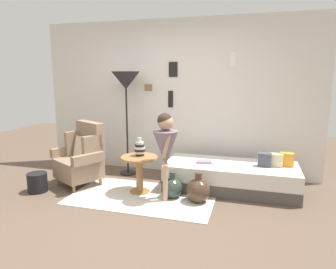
{
  "coord_description": "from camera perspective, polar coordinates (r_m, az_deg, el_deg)",
  "views": [
    {
      "loc": [
        1.33,
        -3.12,
        1.67
      ],
      "look_at": [
        0.15,
        0.95,
        0.85
      ],
      "focal_mm": 32.46,
      "sensor_mm": 36.0,
      "label": 1
    }
  ],
  "objects": [
    {
      "name": "ground_plane",
      "position": [
        3.78,
        -6.43,
        -15.35
      ],
      "size": [
        12.0,
        12.0,
        0.0
      ],
      "primitive_type": "plane",
      "color": "brown"
    },
    {
      "name": "gallery_wall",
      "position": [
        5.25,
        1.47,
        6.93
      ],
      "size": [
        4.8,
        0.12,
        2.6
      ],
      "color": "silver",
      "rests_on": "ground"
    },
    {
      "name": "rug",
      "position": [
        4.37,
        -4.79,
        -11.51
      ],
      "size": [
        2.0,
        1.13,
        0.01
      ],
      "primitive_type": "cube",
      "color": "silver",
      "rests_on": "ground"
    },
    {
      "name": "armchair",
      "position": [
        4.89,
        -15.82,
        -4.05
      ],
      "size": [
        0.9,
        0.82,
        0.97
      ],
      "color": "olive",
      "rests_on": "ground"
    },
    {
      "name": "daybed",
      "position": [
        4.63,
        11.66,
        -7.8
      ],
      "size": [
        1.9,
        0.8,
        0.4
      ],
      "color": "#4C4742",
      "rests_on": "ground"
    },
    {
      "name": "pillow_head",
      "position": [
        4.66,
        21.41,
        -4.4
      ],
      "size": [
        0.18,
        0.12,
        0.19
      ],
      "primitive_type": "cube",
      "rotation": [
        0.0,
        0.0,
        0.03
      ],
      "color": "orange",
      "rests_on": "daybed"
    },
    {
      "name": "pillow_mid",
      "position": [
        4.6,
        19.61,
        -4.54
      ],
      "size": [
        0.2,
        0.14,
        0.18
      ],
      "primitive_type": "cube",
      "rotation": [
        0.0,
        0.0,
        -0.12
      ],
      "color": "beige",
      "rests_on": "daybed"
    },
    {
      "name": "pillow_back",
      "position": [
        4.54,
        17.7,
        -4.53
      ],
      "size": [
        0.19,
        0.14,
        0.19
      ],
      "primitive_type": "cube",
      "rotation": [
        0.0,
        0.0,
        -0.12
      ],
      "color": "#474C56",
      "rests_on": "daybed"
    },
    {
      "name": "side_table",
      "position": [
        4.4,
        -5.4,
        -6.12
      ],
      "size": [
        0.53,
        0.53,
        0.54
      ],
      "color": "#9E7042",
      "rests_on": "ground"
    },
    {
      "name": "vase_striped",
      "position": [
        4.38,
        -5.32,
        -2.6
      ],
      "size": [
        0.16,
        0.16,
        0.26
      ],
      "color": "black",
      "rests_on": "side_table"
    },
    {
      "name": "floor_lamp",
      "position": [
        5.11,
        -7.92,
        9.41
      ],
      "size": [
        0.46,
        0.46,
        1.74
      ],
      "color": "black",
      "rests_on": "ground"
    },
    {
      "name": "person_child",
      "position": [
        4.02,
        -0.47,
        -1.94
      ],
      "size": [
        0.34,
        0.34,
        1.2
      ],
      "color": "tan",
      "rests_on": "ground"
    },
    {
      "name": "book_on_daybed",
      "position": [
        4.57,
        6.81,
        -5.07
      ],
      "size": [
        0.24,
        0.19,
        0.03
      ],
      "primitive_type": "cube",
      "rotation": [
        0.0,
        0.0,
        0.16
      ],
      "color": "gray",
      "rests_on": "daybed"
    },
    {
      "name": "demijohn_near",
      "position": [
        4.27,
        0.82,
        -9.94
      ],
      "size": [
        0.29,
        0.29,
        0.37
      ],
      "color": "#2D3D33",
      "rests_on": "ground"
    },
    {
      "name": "demijohn_far",
      "position": [
        4.14,
        5.69,
        -10.36
      ],
      "size": [
        0.33,
        0.33,
        0.41
      ],
      "color": "#473323",
      "rests_on": "ground"
    },
    {
      "name": "magazine_basket",
      "position": [
        4.88,
        -23.32,
        -8.26
      ],
      "size": [
        0.28,
        0.28,
        0.28
      ],
      "primitive_type": "cylinder",
      "color": "black",
      "rests_on": "ground"
    }
  ]
}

